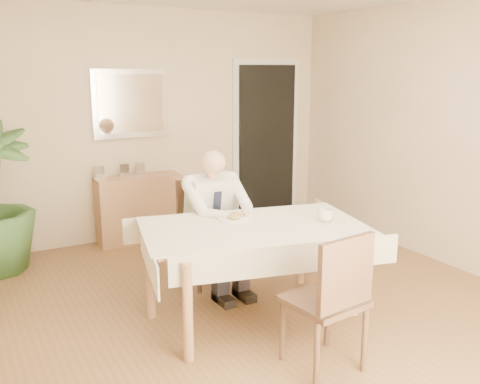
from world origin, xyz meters
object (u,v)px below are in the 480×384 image
seated_man (219,215)px  sideboard (139,209)px  coffee_mug (325,215)px  chair_near (333,295)px  chair_far (205,224)px  dining_table (253,236)px

seated_man → sideboard: (-0.17, 1.69, -0.31)m
coffee_mug → sideboard: coffee_mug is taller
chair_near → sideboard: (-0.20, 3.22, -0.16)m
chair_far → seated_man: 0.33m
seated_man → coffee_mug: seated_man is taller
coffee_mug → dining_table: bearing=163.3°
chair_far → chair_near: bearing=-85.3°
chair_near → seated_man: 1.54m
seated_man → sideboard: size_ratio=1.32×
dining_table → sideboard: 2.31m
chair_near → seated_man: size_ratio=0.76×
dining_table → sideboard: bearing=106.7°
seated_man → sideboard: bearing=95.6°
dining_table → chair_near: bearing=-75.3°
chair_far → sideboard: size_ratio=1.00×
dining_table → chair_far: chair_far is taller
dining_table → chair_far: bearing=102.5°
chair_near → sideboard: chair_near is taller
chair_near → seated_man: seated_man is taller
dining_table → coffee_mug: 0.60m
chair_far → chair_near: chair_near is taller
seated_man → chair_far: bearing=90.0°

